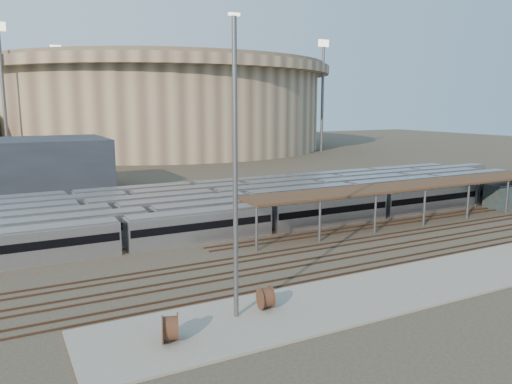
{
  "coord_description": "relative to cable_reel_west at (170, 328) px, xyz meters",
  "views": [
    {
      "loc": [
        -33.24,
        -46.71,
        16.22
      ],
      "look_at": [
        -2.46,
        12.0,
        4.62
      ],
      "focal_mm": 35.0,
      "sensor_mm": 36.0,
      "label": 1
    }
  ],
  "objects": [
    {
      "name": "ground",
      "position": [
        23.59,
        15.67,
        -1.17
      ],
      "size": [
        420.0,
        420.0,
        0.0
      ],
      "primitive_type": "plane",
      "color": "#383026",
      "rests_on": "ground"
    },
    {
      "name": "apron",
      "position": [
        18.59,
        0.67,
        -1.07
      ],
      "size": [
        50.0,
        9.0,
        0.2
      ],
      "primitive_type": "cube",
      "color": "gray",
      "rests_on": "ground"
    },
    {
      "name": "subway_trains",
      "position": [
        21.77,
        34.17,
        0.63
      ],
      "size": [
        119.58,
        23.9,
        3.6
      ],
      "color": "silver",
      "rests_on": "ground"
    },
    {
      "name": "inspection_shed",
      "position": [
        45.59,
        19.67,
        3.81
      ],
      "size": [
        60.3,
        6.0,
        5.3
      ],
      "color": "#58595D",
      "rests_on": "ground"
    },
    {
      "name": "empty_tracks",
      "position": [
        23.59,
        10.67,
        -1.08
      ],
      "size": [
        170.0,
        9.62,
        0.18
      ],
      "color": "#4C3323",
      "rests_on": "ground"
    },
    {
      "name": "stadium",
      "position": [
        48.59,
        155.67,
        15.3
      ],
      "size": [
        124.0,
        124.0,
        32.5
      ],
      "color": "tan",
      "rests_on": "ground"
    },
    {
      "name": "floodlight_0",
      "position": [
        -6.41,
        125.67,
        19.48
      ],
      "size": [
        4.0,
        1.0,
        38.4
      ],
      "color": "#58595D",
      "rests_on": "ground"
    },
    {
      "name": "floodlight_2",
      "position": [
        93.59,
        115.67,
        19.48
      ],
      "size": [
        4.0,
        1.0,
        38.4
      ],
      "color": "#58595D",
      "rests_on": "ground"
    },
    {
      "name": "floodlight_3",
      "position": [
        13.59,
        175.67,
        19.48
      ],
      "size": [
        4.0,
        1.0,
        38.4
      ],
      "color": "#58595D",
      "rests_on": "ground"
    },
    {
      "name": "cable_reel_west",
      "position": [
        0.0,
        0.0,
        0.0
      ],
      "size": [
        1.61,
        2.18,
        1.94
      ],
      "primitive_type": "cylinder",
      "rotation": [
        0.0,
        1.57,
        -0.3
      ],
      "color": "#4F2E1F",
      "rests_on": "apron"
    },
    {
      "name": "cable_reel_east",
      "position": [
        8.49,
        1.91,
        -0.07
      ],
      "size": [
        1.25,
        1.92,
        1.8
      ],
      "primitive_type": "cylinder",
      "rotation": [
        0.0,
        1.57,
        -0.14
      ],
      "color": "#4F2E1F",
      "rests_on": "apron"
    },
    {
      "name": "yard_light_pole",
      "position": [
        5.79,
        1.67,
        10.27
      ],
      "size": [
        0.81,
        0.36,
        22.31
      ],
      "color": "#58595D",
      "rests_on": "apron"
    }
  ]
}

